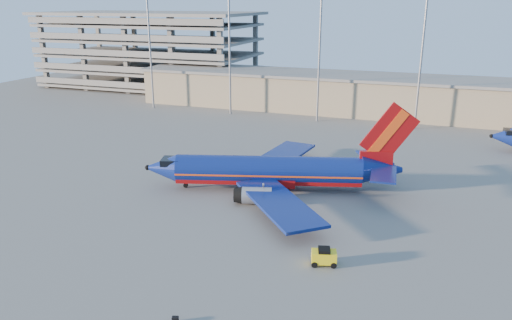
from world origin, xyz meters
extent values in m
plane|color=slate|center=(0.00, 0.00, 0.00)|extent=(220.00, 220.00, 0.00)
cube|color=gray|center=(10.00, 58.00, 4.00)|extent=(120.00, 15.00, 8.00)
cube|color=slate|center=(10.00, 58.00, 8.20)|extent=(122.00, 16.00, 0.60)
cube|color=slate|center=(-62.00, 74.00, 1.00)|extent=(60.00, 30.00, 0.70)
cube|color=slate|center=(-62.00, 74.00, 5.20)|extent=(60.00, 30.00, 0.70)
cube|color=slate|center=(-62.00, 74.00, 9.40)|extent=(60.00, 30.00, 0.70)
cube|color=slate|center=(-62.00, 74.00, 13.60)|extent=(60.00, 30.00, 0.70)
cube|color=slate|center=(-62.00, 74.00, 17.80)|extent=(60.00, 30.00, 0.70)
cube|color=slate|center=(-62.00, 74.00, 21.00)|extent=(62.00, 32.00, 0.80)
cube|color=slate|center=(-62.00, 87.00, 10.50)|extent=(1.20, 1.20, 21.00)
cylinder|color=gray|center=(-45.00, 46.00, 14.00)|extent=(0.44, 0.44, 28.00)
cylinder|color=gray|center=(-25.00, 46.00, 14.00)|extent=(0.44, 0.44, 28.00)
cylinder|color=gray|center=(-5.00, 46.00, 14.00)|extent=(0.44, 0.44, 28.00)
cylinder|color=gray|center=(15.00, 46.00, 14.00)|extent=(0.44, 0.44, 28.00)
cylinder|color=navy|center=(-1.84, 4.15, 2.79)|extent=(24.86, 10.80, 3.83)
cube|color=maroon|center=(-1.84, 4.15, 1.81)|extent=(24.66, 10.11, 1.34)
cube|color=#FF4E15|center=(-1.84, 4.15, 2.53)|extent=(24.88, 10.84, 0.23)
cone|color=navy|center=(-15.80, -0.04, 2.79)|extent=(5.26, 4.91, 3.83)
cube|color=black|center=(-14.51, 0.34, 3.77)|extent=(3.15, 3.29, 0.83)
cone|color=navy|center=(12.62, 8.49, 3.15)|extent=(6.25, 5.21, 3.83)
cube|color=maroon|center=(11.83, 8.25, 4.55)|extent=(4.32, 1.79, 2.27)
cube|color=maroon|center=(13.21, 8.67, 8.17)|extent=(7.36, 2.50, 8.25)
cube|color=#FF4E15|center=(13.02, 8.61, 8.17)|extent=(4.96, 1.87, 6.47)
cube|color=navy|center=(11.21, 11.74, 3.72)|extent=(5.90, 7.29, 0.23)
cube|color=navy|center=(13.24, 5.01, 3.72)|extent=(3.64, 6.85, 0.23)
cube|color=navy|center=(-2.97, 13.31, 1.86)|extent=(7.16, 16.55, 0.36)
cube|color=navy|center=(2.27, -4.12, 1.86)|extent=(14.37, 15.52, 0.36)
cube|color=maroon|center=(-1.34, 4.30, 1.40)|extent=(7.10, 5.65, 1.03)
cylinder|color=gray|center=(-4.57, 8.94, 1.19)|extent=(4.19, 3.15, 2.17)
cylinder|color=gray|center=(-1.48, -1.36, 1.19)|extent=(4.19, 3.15, 2.17)
cylinder|color=gray|center=(-12.73, 0.88, 0.57)|extent=(0.31, 0.31, 1.14)
cylinder|color=black|center=(-12.73, 0.88, 0.33)|extent=(0.71, 0.44, 0.66)
cylinder|color=black|center=(-1.12, 7.17, 0.43)|extent=(1.00, 0.79, 0.87)
cylinder|color=black|center=(0.42, 2.02, 0.43)|extent=(1.00, 0.79, 0.87)
cone|color=navy|center=(29.81, 34.60, 2.64)|extent=(4.54, 4.12, 3.61)
cube|color=black|center=(31.07, 34.76, 3.57)|extent=(2.66, 2.82, 0.78)
cube|color=yellow|center=(9.80, -13.31, 0.86)|extent=(2.69, 1.98, 1.15)
cube|color=black|center=(9.80, -13.31, 1.55)|extent=(1.45, 1.53, 0.40)
cylinder|color=black|center=(8.75, -12.95, 0.30)|extent=(0.63, 0.36, 0.60)
cylinder|color=black|center=(9.09, -14.16, 0.30)|extent=(0.63, 0.36, 0.60)
cylinder|color=black|center=(10.51, -12.45, 0.30)|extent=(0.63, 0.36, 0.60)
cylinder|color=black|center=(10.86, -13.67, 0.30)|extent=(0.63, 0.36, 0.60)
cube|color=black|center=(0.66, -26.41, 0.26)|extent=(0.59, 0.50, 0.52)
camera|label=1|loc=(18.41, -56.19, 24.63)|focal=35.00mm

